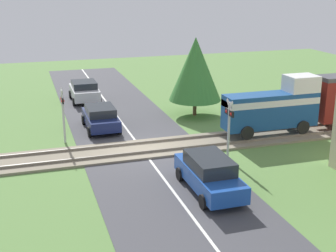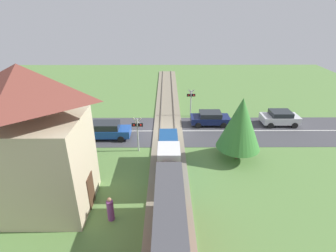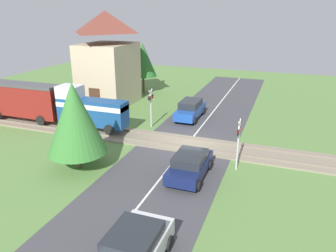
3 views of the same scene
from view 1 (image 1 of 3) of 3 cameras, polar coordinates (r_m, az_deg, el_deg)
ground_plane at (r=24.40m, az=-3.14°, el=-2.98°), size 60.00×60.00×0.00m
road_surface at (r=24.39m, az=-3.14°, el=-2.96°), size 48.00×6.40×0.02m
track_bed at (r=24.37m, az=-3.15°, el=-2.83°), size 2.80×48.00×0.24m
car_near_crossing at (r=27.86m, az=-8.22°, el=1.08°), size 3.88×1.90×1.39m
car_far_side at (r=19.56m, az=5.05°, el=-5.77°), size 4.37×1.81×1.56m
car_behind_queue at (r=34.64m, az=-10.16°, el=4.26°), size 3.66×2.01×1.47m
crossing_signal_west_approach at (r=25.59m, az=-12.70°, el=2.17°), size 0.90×0.18×3.04m
crossing_signal_east_approach at (r=22.74m, az=7.45°, el=0.54°), size 0.90×0.18×3.04m
tree_roadside_hedge at (r=30.03m, az=3.36°, el=6.96°), size 3.36×3.36×5.08m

